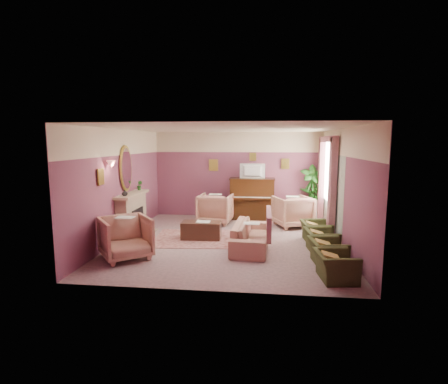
# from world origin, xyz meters

# --- Properties ---
(floor) EXTENTS (5.50, 6.00, 0.01)m
(floor) POSITION_xyz_m (0.00, 0.00, 0.00)
(floor) COLOR gray
(floor) RESTS_ON ground
(ceiling) EXTENTS (5.50, 6.00, 0.01)m
(ceiling) POSITION_xyz_m (0.00, 0.00, 2.80)
(ceiling) COLOR beige
(ceiling) RESTS_ON wall_back
(wall_back) EXTENTS (5.50, 0.02, 2.80)m
(wall_back) POSITION_xyz_m (0.00, 3.00, 1.40)
(wall_back) COLOR #643656
(wall_back) RESTS_ON floor
(wall_front) EXTENTS (5.50, 0.02, 2.80)m
(wall_front) POSITION_xyz_m (0.00, -3.00, 1.40)
(wall_front) COLOR #643656
(wall_front) RESTS_ON floor
(wall_left) EXTENTS (0.02, 6.00, 2.80)m
(wall_left) POSITION_xyz_m (-2.75, 0.00, 1.40)
(wall_left) COLOR #643656
(wall_left) RESTS_ON floor
(wall_right) EXTENTS (0.02, 6.00, 2.80)m
(wall_right) POSITION_xyz_m (2.75, 0.00, 1.40)
(wall_right) COLOR #643656
(wall_right) RESTS_ON floor
(picture_rail_band) EXTENTS (5.50, 0.01, 0.65)m
(picture_rail_band) POSITION_xyz_m (0.00, 2.99, 2.47)
(picture_rail_band) COLOR beige
(picture_rail_band) RESTS_ON wall_back
(stripe_panel) EXTENTS (0.01, 3.00, 2.15)m
(stripe_panel) POSITION_xyz_m (2.73, 1.30, 1.07)
(stripe_panel) COLOR #9EA898
(stripe_panel) RESTS_ON wall_right
(fireplace_surround) EXTENTS (0.30, 1.40, 1.10)m
(fireplace_surround) POSITION_xyz_m (-2.59, 0.20, 0.55)
(fireplace_surround) COLOR tan
(fireplace_surround) RESTS_ON floor
(fireplace_inset) EXTENTS (0.18, 0.72, 0.68)m
(fireplace_inset) POSITION_xyz_m (-2.49, 0.20, 0.40)
(fireplace_inset) COLOR black
(fireplace_inset) RESTS_ON floor
(fire_ember) EXTENTS (0.06, 0.54, 0.10)m
(fire_ember) POSITION_xyz_m (-2.45, 0.20, 0.22)
(fire_ember) COLOR orange
(fire_ember) RESTS_ON floor
(mantel_shelf) EXTENTS (0.40, 1.55, 0.07)m
(mantel_shelf) POSITION_xyz_m (-2.56, 0.20, 1.12)
(mantel_shelf) COLOR tan
(mantel_shelf) RESTS_ON fireplace_surround
(hearth) EXTENTS (0.55, 1.50, 0.02)m
(hearth) POSITION_xyz_m (-2.39, 0.20, 0.01)
(hearth) COLOR tan
(hearth) RESTS_ON floor
(mirror_frame) EXTENTS (0.04, 0.72, 1.20)m
(mirror_frame) POSITION_xyz_m (-2.70, 0.20, 1.80)
(mirror_frame) COLOR gold
(mirror_frame) RESTS_ON wall_left
(mirror_glass) EXTENTS (0.01, 0.60, 1.06)m
(mirror_glass) POSITION_xyz_m (-2.67, 0.20, 1.80)
(mirror_glass) COLOR white
(mirror_glass) RESTS_ON wall_left
(sconce_shade) EXTENTS (0.20, 0.20, 0.16)m
(sconce_shade) POSITION_xyz_m (-2.62, -0.85, 1.98)
(sconce_shade) COLOR #DC7C6C
(sconce_shade) RESTS_ON wall_left
(piano) EXTENTS (1.40, 0.60, 1.30)m
(piano) POSITION_xyz_m (0.50, 2.68, 0.65)
(piano) COLOR #361B0B
(piano) RESTS_ON floor
(piano_keyshelf) EXTENTS (1.30, 0.12, 0.06)m
(piano_keyshelf) POSITION_xyz_m (0.50, 2.33, 0.72)
(piano_keyshelf) COLOR #361B0B
(piano_keyshelf) RESTS_ON piano
(piano_keys) EXTENTS (1.20, 0.08, 0.02)m
(piano_keys) POSITION_xyz_m (0.50, 2.33, 0.76)
(piano_keys) COLOR silver
(piano_keys) RESTS_ON piano
(piano_top) EXTENTS (1.45, 0.65, 0.04)m
(piano_top) POSITION_xyz_m (0.50, 2.68, 1.31)
(piano_top) COLOR #361B0B
(piano_top) RESTS_ON piano
(television) EXTENTS (0.80, 0.12, 0.48)m
(television) POSITION_xyz_m (0.50, 2.63, 1.60)
(television) COLOR black
(television) RESTS_ON piano
(print_back_left) EXTENTS (0.30, 0.03, 0.38)m
(print_back_left) POSITION_xyz_m (-0.80, 2.96, 1.72)
(print_back_left) COLOR gold
(print_back_left) RESTS_ON wall_back
(print_back_right) EXTENTS (0.26, 0.03, 0.34)m
(print_back_right) POSITION_xyz_m (1.55, 2.96, 1.78)
(print_back_right) COLOR gold
(print_back_right) RESTS_ON wall_back
(print_back_mid) EXTENTS (0.22, 0.03, 0.26)m
(print_back_mid) POSITION_xyz_m (0.50, 2.96, 2.00)
(print_back_mid) COLOR gold
(print_back_mid) RESTS_ON wall_back
(print_left_wall) EXTENTS (0.03, 0.28, 0.36)m
(print_left_wall) POSITION_xyz_m (-2.71, -1.20, 1.72)
(print_left_wall) COLOR gold
(print_left_wall) RESTS_ON wall_left
(window_blind) EXTENTS (0.03, 1.40, 1.80)m
(window_blind) POSITION_xyz_m (2.70, 1.55, 1.70)
(window_blind) COLOR silver
(window_blind) RESTS_ON wall_right
(curtain_left) EXTENTS (0.16, 0.34, 2.60)m
(curtain_left) POSITION_xyz_m (2.62, 0.63, 1.30)
(curtain_left) COLOR #955562
(curtain_left) RESTS_ON floor
(curtain_right) EXTENTS (0.16, 0.34, 2.60)m
(curtain_right) POSITION_xyz_m (2.62, 2.47, 1.30)
(curtain_right) COLOR #955562
(curtain_right) RESTS_ON floor
(pelmet) EXTENTS (0.16, 2.20, 0.16)m
(pelmet) POSITION_xyz_m (2.62, 1.55, 2.56)
(pelmet) COLOR #955562
(pelmet) RESTS_ON wall_right
(mantel_plant) EXTENTS (0.16, 0.16, 0.28)m
(mantel_plant) POSITION_xyz_m (-2.55, 0.75, 1.29)
(mantel_plant) COLOR #1E581A
(mantel_plant) RESTS_ON mantel_shelf
(mantel_vase) EXTENTS (0.16, 0.16, 0.16)m
(mantel_vase) POSITION_xyz_m (-2.55, -0.30, 1.23)
(mantel_vase) COLOR beige
(mantel_vase) RESTS_ON mantel_shelf
(area_rug) EXTENTS (2.63, 1.99, 0.01)m
(area_rug) POSITION_xyz_m (-0.66, 0.17, 0.01)
(area_rug) COLOR #A46662
(area_rug) RESTS_ON floor
(coffee_table) EXTENTS (1.01, 0.52, 0.45)m
(coffee_table) POSITION_xyz_m (-0.71, 0.13, 0.23)
(coffee_table) COLOR #3C2217
(coffee_table) RESTS_ON floor
(table_paper) EXTENTS (0.35, 0.28, 0.01)m
(table_paper) POSITION_xyz_m (-0.66, 0.13, 0.46)
(table_paper) COLOR silver
(table_paper) RESTS_ON coffee_table
(sofa) EXTENTS (0.68, 2.04, 0.82)m
(sofa) POSITION_xyz_m (0.60, -0.46, 0.41)
(sofa) COLOR tan
(sofa) RESTS_ON floor
(sofa_throw) EXTENTS (0.10, 1.54, 0.57)m
(sofa_throw) POSITION_xyz_m (1.00, -0.46, 0.60)
(sofa_throw) COLOR #955562
(sofa_throw) RESTS_ON sofa
(floral_armchair_left) EXTENTS (0.97, 0.97, 1.01)m
(floral_armchair_left) POSITION_xyz_m (-0.59, 1.91, 0.50)
(floral_armchair_left) COLOR tan
(floral_armchair_left) RESTS_ON floor
(floral_armchair_right) EXTENTS (0.97, 0.97, 1.01)m
(floral_armchair_right) POSITION_xyz_m (1.72, 1.75, 0.50)
(floral_armchair_right) COLOR tan
(floral_armchair_right) RESTS_ON floor
(floral_armchair_front) EXTENTS (0.97, 0.97, 1.01)m
(floral_armchair_front) POSITION_xyz_m (-2.04, -1.55, 0.50)
(floral_armchair_front) COLOR tan
(floral_armchair_front) RESTS_ON floor
(olive_chair_a) EXTENTS (0.55, 0.79, 0.68)m
(olive_chair_a) POSITION_xyz_m (2.18, -2.25, 0.34)
(olive_chair_a) COLOR #39401E
(olive_chair_a) RESTS_ON floor
(olive_chair_b) EXTENTS (0.55, 0.79, 0.68)m
(olive_chair_b) POSITION_xyz_m (2.18, -1.43, 0.34)
(olive_chair_b) COLOR #39401E
(olive_chair_b) RESTS_ON floor
(olive_chair_c) EXTENTS (0.55, 0.79, 0.68)m
(olive_chair_c) POSITION_xyz_m (2.18, -0.61, 0.34)
(olive_chair_c) COLOR #39401E
(olive_chair_c) RESTS_ON floor
(olive_chair_d) EXTENTS (0.55, 0.79, 0.68)m
(olive_chair_d) POSITION_xyz_m (2.18, 0.21, 0.34)
(olive_chair_d) COLOR #39401E
(olive_chair_d) RESTS_ON floor
(side_table) EXTENTS (0.52, 0.52, 0.70)m
(side_table) POSITION_xyz_m (2.39, 2.64, 0.35)
(side_table) COLOR white
(side_table) RESTS_ON floor
(side_plant_big) EXTENTS (0.30, 0.30, 0.34)m
(side_plant_big) POSITION_xyz_m (2.39, 2.64, 0.87)
(side_plant_big) COLOR #1E581A
(side_plant_big) RESTS_ON side_table
(side_plant_small) EXTENTS (0.16, 0.16, 0.28)m
(side_plant_small) POSITION_xyz_m (2.51, 2.54, 0.84)
(side_plant_small) COLOR #1E581A
(side_plant_small) RESTS_ON side_table
(palm_pot) EXTENTS (0.34, 0.34, 0.34)m
(palm_pot) POSITION_xyz_m (2.38, 2.64, 0.17)
(palm_pot) COLOR #A86A4A
(palm_pot) RESTS_ON floor
(palm_plant) EXTENTS (0.76, 0.76, 1.44)m
(palm_plant) POSITION_xyz_m (2.38, 2.64, 1.06)
(palm_plant) COLOR #1E581A
(palm_plant) RESTS_ON palm_pot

